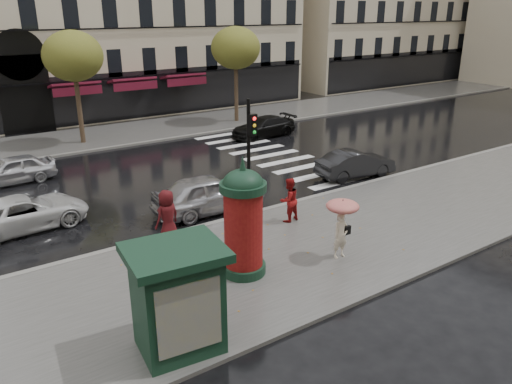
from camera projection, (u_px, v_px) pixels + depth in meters
ground at (293, 244)px, 17.43m from camera, size 160.00×160.00×0.00m
near_sidewalk at (302, 248)px, 17.02m from camera, size 90.00×7.00×0.12m
far_sidewalk at (110, 135)px, 32.14m from camera, size 90.00×6.00×0.12m
near_kerb at (246, 215)px, 19.73m from camera, size 90.00×0.25×0.14m
far_kerb at (127, 145)px, 29.81m from camera, size 90.00×0.25×0.14m
zebra_crossing at (271, 155)px, 28.04m from camera, size 3.60×11.75×0.01m
tree_far_left at (73, 56)px, 28.54m from camera, size 3.40×3.40×6.64m
tree_far_right at (236, 48)px, 34.35m from camera, size 3.40×3.40×6.64m
woman_umbrella at (342, 219)px, 15.86m from camera, size 1.06×1.06×2.03m
woman_red at (289, 200)px, 18.79m from camera, size 0.89×0.72×1.71m
man_burgundy at (167, 217)px, 17.02m from camera, size 1.06×0.83×1.91m
morris_column at (243, 219)px, 14.76m from camera, size 1.39×1.39×3.73m
traffic_light at (250, 148)px, 18.54m from camera, size 0.30×0.43×4.57m
newsstand at (177, 298)px, 11.52m from camera, size 2.37×2.06×2.63m
car_silver at (209, 193)px, 20.00m from camera, size 4.65×2.01×1.56m
car_darkgrey at (356, 164)px, 24.24m from camera, size 4.14×1.90×1.32m
car_white at (25, 213)px, 18.51m from camera, size 4.71×2.46×1.27m
car_black at (263, 127)px, 31.88m from camera, size 4.41×1.87×1.27m
car_far_silver at (12, 170)px, 23.32m from camera, size 3.92×1.77×1.31m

